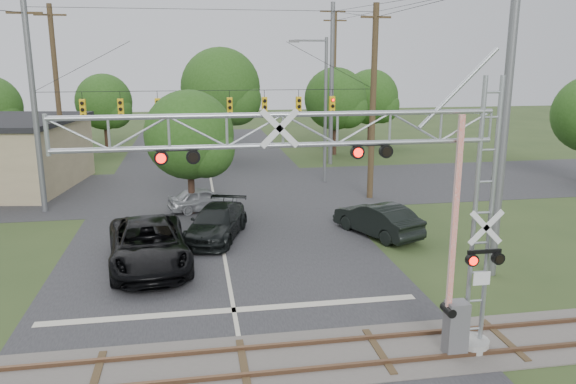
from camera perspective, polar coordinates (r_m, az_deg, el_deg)
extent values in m
cube|color=#272729|center=(23.87, -6.35, -7.29)|extent=(14.00, 90.00, 0.02)
cube|color=#272729|center=(37.28, -7.69, 0.32)|extent=(90.00, 12.00, 0.02)
cube|color=#524D47|center=(16.64, -4.56, -17.00)|extent=(90.00, 3.20, 0.05)
cube|color=brown|center=(15.99, -4.31, -18.08)|extent=(90.00, 0.12, 0.14)
cube|color=brown|center=(17.23, -4.79, -15.59)|extent=(90.00, 0.12, 0.14)
cylinder|color=gray|center=(18.10, 18.17, -14.47)|extent=(1.00, 1.00, 0.33)
cube|color=silver|center=(16.90, 19.08, -8.30)|extent=(0.50, 0.03, 0.39)
cube|color=slate|center=(17.34, 16.68, -13.17)|extent=(0.61, 0.50, 1.67)
cube|color=red|center=(16.02, 16.60, -2.39)|extent=(0.16, 0.10, 5.56)
cylinder|color=slate|center=(33.46, -24.36, 7.70)|extent=(0.32, 0.32, 11.50)
cylinder|color=#44331F|center=(34.12, 8.62, 8.83)|extent=(0.36, 0.36, 11.50)
cylinder|color=black|center=(32.36, -7.78, 10.18)|extent=(19.00, 0.03, 0.03)
cube|color=#EAB310|center=(32.93, -20.10, 7.89)|extent=(0.30, 0.30, 1.10)
cube|color=#EAB310|center=(32.64, -16.61, 8.10)|extent=(0.30, 0.30, 1.10)
cube|color=#EAB310|center=(32.46, -13.08, 8.29)|extent=(0.30, 0.30, 1.10)
cube|color=#EAB310|center=(32.41, -9.51, 8.44)|extent=(0.30, 0.30, 1.10)
cube|color=#EAB310|center=(32.48, -5.94, 8.56)|extent=(0.30, 0.30, 1.10)
cube|color=#EAB310|center=(32.68, -2.40, 8.65)|extent=(0.30, 0.30, 1.10)
cube|color=#EAB310|center=(32.99, 1.08, 8.71)|extent=(0.30, 0.30, 1.10)
cube|color=#EAB310|center=(33.42, 4.49, 8.73)|extent=(0.30, 0.30, 1.10)
imported|color=black|center=(23.95, -13.98, -5.19)|extent=(3.92, 7.10, 1.88)
imported|color=black|center=(27.01, -7.29, -3.11)|extent=(3.70, 5.76, 1.55)
imported|color=gray|center=(32.00, -8.60, -0.71)|extent=(4.18, 2.45, 1.34)
imported|color=black|center=(27.60, 9.06, -2.74)|extent=(3.52, 5.16, 1.61)
cylinder|color=slate|center=(38.35, 3.82, 8.14)|extent=(0.22, 0.22, 9.74)
cylinder|color=slate|center=(37.95, 2.29, 15.14)|extent=(2.16, 0.13, 0.13)
cube|color=slate|center=(37.74, 0.62, 15.07)|extent=(0.65, 0.27, 0.16)
cylinder|color=#44331F|center=(40.54, -22.35, 8.92)|extent=(0.34, 0.34, 11.80)
cube|color=#44331F|center=(40.55, -23.03, 16.24)|extent=(2.00, 0.12, 0.12)
cylinder|color=slate|center=(45.06, 4.44, 10.73)|extent=(0.34, 0.34, 12.57)
cube|color=#44331F|center=(45.14, 4.58, 17.83)|extent=(2.00, 0.12, 0.12)
cylinder|color=slate|center=(22.71, 21.11, 6.13)|extent=(0.34, 0.34, 11.77)
cylinder|color=#44331F|center=(49.89, 4.68, 10.78)|extent=(0.34, 0.34, 12.19)
cube|color=#44331F|center=(49.92, 4.81, 16.97)|extent=(2.00, 0.12, 0.12)
cylinder|color=#342017|center=(53.92, -17.97, 5.59)|extent=(0.36, 0.36, 3.24)
sphere|color=#214914|center=(53.63, -18.20, 8.70)|extent=(5.00, 5.00, 5.00)
cylinder|color=#342017|center=(31.32, -9.80, 0.61)|extent=(0.36, 0.36, 3.12)
sphere|color=#214914|center=(30.82, -10.01, 5.75)|extent=(4.82, 4.82, 4.82)
cylinder|color=#342017|center=(48.09, -6.72, 5.89)|extent=(0.36, 0.36, 4.27)
sphere|color=#214914|center=(47.74, -6.85, 10.50)|extent=(6.59, 6.59, 6.59)
cylinder|color=#342017|center=(50.08, 4.75, 5.79)|extent=(0.36, 0.36, 3.50)
sphere|color=#214914|center=(49.76, 4.83, 9.43)|extent=(5.41, 5.41, 5.41)
cylinder|color=#342017|center=(55.04, 8.27, 6.34)|extent=(0.36, 0.36, 3.39)
sphere|color=#214914|center=(54.74, 8.39, 9.53)|extent=(5.23, 5.23, 5.23)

